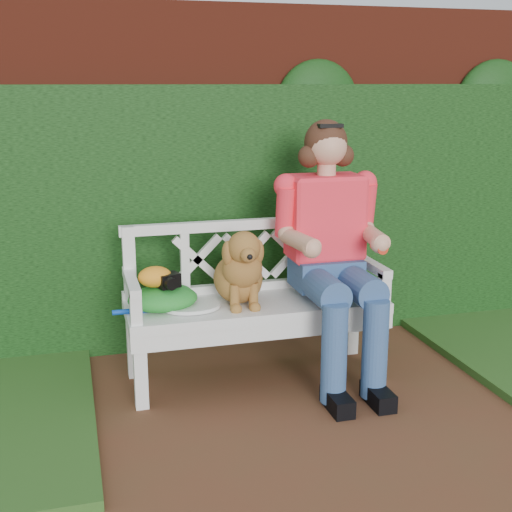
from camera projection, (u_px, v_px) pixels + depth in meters
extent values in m
plane|color=#5B2F1E|center=(344.00, 461.00, 3.19)|extent=(60.00, 60.00, 0.00)
cube|color=#601F11|center=(242.00, 174.00, 4.69)|extent=(10.00, 0.30, 2.20)
cube|color=#215A1D|center=(251.00, 216.00, 4.55)|extent=(10.00, 0.18, 1.70)
cube|color=black|center=(168.00, 280.00, 3.77)|extent=(0.14, 0.12, 0.08)
ellipsoid|color=orange|center=(155.00, 277.00, 3.77)|extent=(0.21, 0.18, 0.12)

